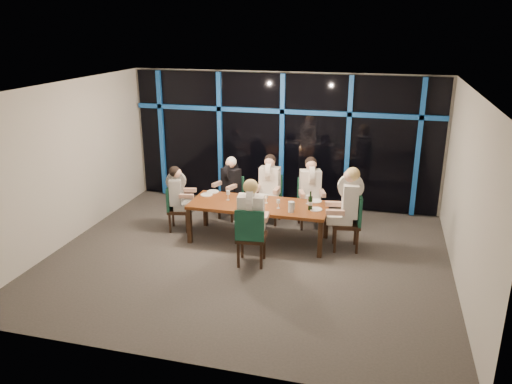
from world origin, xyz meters
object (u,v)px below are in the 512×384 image
at_px(diner_near_mid, 251,209).
at_px(water_pitcher, 291,207).
at_px(chair_far_right, 309,200).
at_px(diner_end_right, 348,197).
at_px(chair_far_left, 233,195).
at_px(chair_far_mid, 270,196).
at_px(chair_end_right, 352,219).
at_px(diner_far_right, 311,182).
at_px(diner_far_mid, 269,179).
at_px(chair_near_mid, 251,234).
at_px(diner_far_left, 230,179).
at_px(diner_end_left, 178,189).
at_px(dining_table, 259,207).
at_px(wine_bottle, 310,203).
at_px(chair_end_left, 175,206).

height_order(diner_near_mid, water_pitcher, diner_near_mid).
height_order(chair_far_right, diner_end_right, diner_end_right).
xyz_separation_m(chair_far_left, chair_far_mid, (0.82, 0.01, 0.04)).
bearing_deg(chair_end_right, diner_far_right, -142.97).
relative_size(chair_end_right, diner_near_mid, 1.04).
bearing_deg(water_pitcher, diner_far_right, 87.71).
height_order(diner_far_mid, diner_near_mid, diner_near_mid).
height_order(chair_near_mid, diner_far_left, diner_far_left).
relative_size(chair_near_mid, diner_far_mid, 1.09).
bearing_deg(chair_end_right, chair_far_right, -144.65).
bearing_deg(chair_end_right, chair_far_mid, -128.13).
bearing_deg(diner_end_left, chair_end_right, -103.19).
relative_size(chair_near_mid, water_pitcher, 5.35).
bearing_deg(chair_far_left, diner_far_left, -90.00).
height_order(diner_end_right, diner_near_mid, diner_end_right).
bearing_deg(chair_far_left, chair_far_right, 20.28).
bearing_deg(dining_table, diner_far_mid, 91.21).
relative_size(dining_table, diner_far_right, 2.67).
distance_m(diner_near_mid, wine_bottle, 1.26).
height_order(chair_far_mid, diner_end_left, diner_end_left).
distance_m(chair_end_left, wine_bottle, 2.77).
bearing_deg(chair_end_right, water_pitcher, -81.30).
height_order(chair_end_left, diner_end_right, diner_end_right).
height_order(chair_far_mid, diner_far_left, diner_far_left).
height_order(dining_table, chair_far_mid, chair_far_mid).
bearing_deg(diner_far_right, diner_end_right, -66.16).
bearing_deg(diner_near_mid, chair_far_left, -70.75).
xyz_separation_m(dining_table, diner_near_mid, (0.12, -0.98, 0.33)).
relative_size(dining_table, wine_bottle, 7.35).
bearing_deg(dining_table, diner_end_left, 176.45).
relative_size(chair_end_right, chair_near_mid, 1.01).
xyz_separation_m(chair_far_left, diner_end_right, (2.49, -0.99, 0.51)).
xyz_separation_m(diner_end_left, diner_end_right, (3.32, -0.06, 0.15)).
bearing_deg(dining_table, chair_far_left, 128.99).
bearing_deg(chair_end_left, diner_far_mid, -75.58).
relative_size(chair_far_mid, diner_near_mid, 0.96).
distance_m(chair_end_right, chair_near_mid, 1.96).
height_order(chair_near_mid, water_pitcher, chair_near_mid).
xyz_separation_m(dining_table, chair_end_left, (-1.75, 0.09, -0.17)).
bearing_deg(chair_near_mid, chair_far_mid, -92.23).
distance_m(diner_far_mid, diner_end_left, 1.87).
bearing_deg(diner_far_mid, chair_far_right, 4.87).
bearing_deg(diner_end_right, chair_near_mid, -62.57).
xyz_separation_m(chair_end_right, water_pitcher, (-1.06, -0.33, 0.25)).
relative_size(chair_near_mid, diner_far_right, 1.09).
bearing_deg(chair_near_mid, chair_far_right, -114.42).
distance_m(chair_far_mid, chair_end_right, 2.02).
distance_m(chair_far_right, diner_far_right, 0.40).
relative_size(chair_far_left, chair_far_right, 0.92).
distance_m(chair_far_left, diner_far_mid, 0.93).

